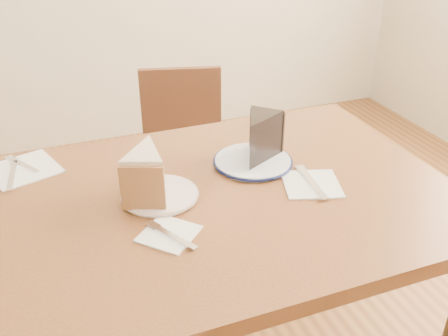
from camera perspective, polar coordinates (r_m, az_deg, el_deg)
table at (r=1.27m, az=-1.47°, el=-6.87°), size 1.20×0.80×0.75m
chair_far at (r=2.04m, az=-4.57°, el=0.95°), size 0.47×0.47×0.78m
plate_cream at (r=1.21m, az=-7.35°, el=-3.07°), size 0.18×0.18×0.01m
plate_navy at (r=1.35m, az=3.31°, el=0.76°), size 0.21×0.21×0.01m
carrot_cake at (r=1.19m, az=-8.77°, el=-0.48°), size 0.14×0.16×0.11m
chocolate_cake at (r=1.33m, az=3.96°, el=3.13°), size 0.16×0.16×0.11m
napkin_cream at (r=1.09m, az=-6.31°, el=-7.48°), size 0.16×0.16×0.00m
napkin_navy at (r=1.28m, az=9.98°, el=-1.82°), size 0.17×0.17×0.00m
napkin_spare at (r=1.42m, az=-21.90°, el=-0.13°), size 0.21×0.21×0.00m
fork_cream at (r=1.08m, az=-5.96°, el=-7.71°), size 0.08×0.13×0.00m
knife_navy at (r=1.28m, az=10.02°, el=-1.59°), size 0.04×0.17×0.00m
fork_spare at (r=1.44m, az=-22.05°, el=0.40°), size 0.08×0.13×0.00m
knife_spare at (r=1.40m, az=-23.06°, el=-0.78°), size 0.03×0.16×0.00m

